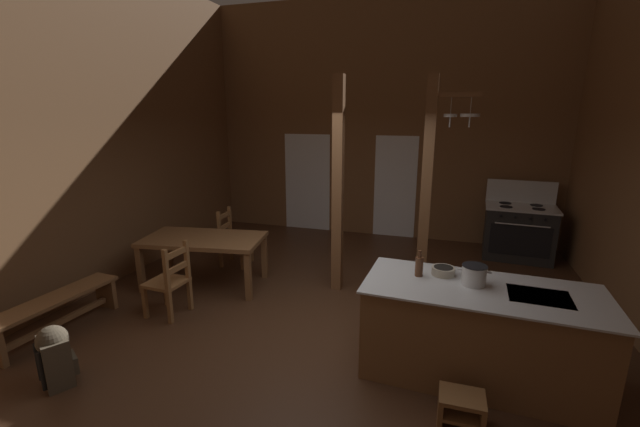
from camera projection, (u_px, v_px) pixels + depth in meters
ground_plane at (317, 340)px, 4.65m from camera, size 7.62×9.11×0.10m
wall_back at (381, 122)px, 7.98m from camera, size 7.62×0.14×4.63m
wall_left at (54, 127)px, 5.07m from camera, size 0.14×9.11×4.63m
glazed_door_back_left at (307, 183)px, 8.67m from camera, size 1.00×0.01×2.05m
glazed_panel_back_right at (395, 187)px, 8.13m from camera, size 0.84×0.01×2.05m
kitchen_island at (478, 332)px, 3.85m from camera, size 2.21×1.07×0.92m
stove_range at (518, 231)px, 7.04m from camera, size 1.19×0.89×1.32m
support_post_with_pot_rack at (429, 181)px, 5.41m from camera, size 0.67×0.24×2.98m
support_post_center at (338, 188)px, 5.54m from camera, size 0.14×0.14×2.98m
step_stool at (461, 408)px, 3.27m from camera, size 0.36×0.28×0.30m
dining_table at (204, 243)px, 5.87m from camera, size 1.82×1.14×0.74m
ladderback_chair_near_window at (170, 281)px, 5.03m from camera, size 0.46×0.46×0.95m
ladderback_chair_by_post at (233, 238)px, 6.73m from camera, size 0.46×0.46×0.95m
bench_along_left_wall at (56, 308)px, 4.66m from camera, size 0.47×1.49×0.44m
backpack at (55, 354)px, 3.76m from camera, size 0.39×0.38×0.60m
stockpot_on_counter at (474, 275)px, 3.80m from camera, size 0.30×0.23×0.19m
mixing_bowl_on_counter at (443, 271)px, 4.04m from camera, size 0.23×0.23×0.08m
bottle_tall_on_counter at (419, 266)px, 4.00m from camera, size 0.08×0.08×0.26m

